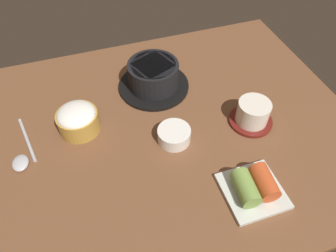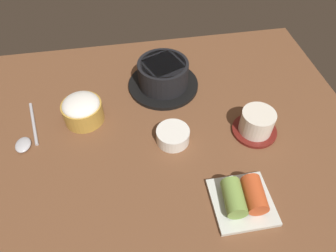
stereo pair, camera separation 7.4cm
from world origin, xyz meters
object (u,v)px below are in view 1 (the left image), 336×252
object	(u,v)px
banchan_cup_center	(174,135)
kimchi_plate	(254,187)
stone_pot	(153,77)
rice_bowl	(78,119)
tea_cup_with_saucer	(253,114)
spoon	(23,156)

from	to	relation	value
banchan_cup_center	kimchi_plate	distance (cm)	21.63
stone_pot	rice_bowl	distance (cm)	23.48
stone_pot	tea_cup_with_saucer	size ratio (longest dim) A/B	1.79
rice_bowl	spoon	world-z (taller)	rice_bowl
tea_cup_with_saucer	banchan_cup_center	size ratio (longest dim) A/B	1.38
stone_pot	kimchi_plate	xyz separation A→B (cm)	(10.07, -38.26, -1.68)
rice_bowl	spoon	xyz separation A→B (cm)	(-13.74, -4.59, -2.91)
stone_pot	kimchi_plate	bearing A→B (deg)	-75.25
banchan_cup_center	spoon	size ratio (longest dim) A/B	0.47
tea_cup_with_saucer	kimchi_plate	xyz separation A→B (cm)	(-9.25, -17.95, -0.98)
rice_bowl	kimchi_plate	world-z (taller)	rice_bowl
stone_pot	rice_bowl	bearing A→B (deg)	-157.47
stone_pot	tea_cup_with_saucer	bearing A→B (deg)	-46.43
stone_pot	banchan_cup_center	size ratio (longest dim) A/B	2.46
tea_cup_with_saucer	spoon	xyz separation A→B (cm)	(-54.75, 6.73, -2.44)
spoon	rice_bowl	bearing A→B (deg)	18.46
tea_cup_with_saucer	banchan_cup_center	xyz separation A→B (cm)	(-20.20, 0.70, -1.21)
kimchi_plate	spoon	world-z (taller)	kimchi_plate
tea_cup_with_saucer	banchan_cup_center	bearing A→B (deg)	178.01
rice_bowl	kimchi_plate	bearing A→B (deg)	-42.66
banchan_cup_center	rice_bowl	bearing A→B (deg)	152.98
kimchi_plate	rice_bowl	bearing A→B (deg)	137.34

